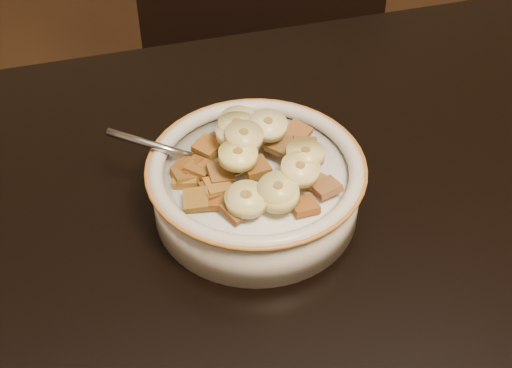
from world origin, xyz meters
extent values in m
cube|color=black|center=(0.18, 0.56, 0.44)|extent=(0.47, 0.47, 0.88)
cylinder|color=beige|center=(0.02, 0.17, 0.77)|extent=(0.17, 0.17, 0.04)
cylinder|color=white|center=(0.02, 0.17, 0.79)|extent=(0.14, 0.14, 0.00)
ellipsoid|color=#A1AAB7|center=(-0.01, 0.19, 0.80)|extent=(0.05, 0.05, 0.01)
cube|color=brown|center=(0.02, 0.16, 0.81)|extent=(0.02, 0.02, 0.01)
cube|color=brown|center=(-0.02, 0.15, 0.80)|extent=(0.02, 0.02, 0.01)
cube|color=brown|center=(-0.01, 0.21, 0.80)|extent=(0.03, 0.03, 0.01)
cube|color=brown|center=(0.06, 0.18, 0.80)|extent=(0.02, 0.02, 0.01)
cube|color=brown|center=(-0.03, 0.19, 0.80)|extent=(0.03, 0.03, 0.01)
cube|color=#984D1C|center=(0.04, 0.12, 0.80)|extent=(0.02, 0.02, 0.01)
cube|color=brown|center=(-0.04, 0.18, 0.80)|extent=(0.02, 0.02, 0.01)
cube|color=olive|center=(-0.02, 0.15, 0.80)|extent=(0.03, 0.03, 0.01)
cube|color=#905B25|center=(-0.02, 0.16, 0.80)|extent=(0.02, 0.02, 0.01)
cube|color=brown|center=(0.03, 0.21, 0.80)|extent=(0.03, 0.02, 0.01)
cube|color=brown|center=(-0.03, 0.15, 0.80)|extent=(0.03, 0.03, 0.01)
cube|color=brown|center=(-0.01, 0.17, 0.81)|extent=(0.02, 0.02, 0.01)
cube|color=brown|center=(-0.03, 0.18, 0.80)|extent=(0.03, 0.03, 0.01)
cube|color=olive|center=(-0.04, 0.18, 0.80)|extent=(0.03, 0.03, 0.01)
cube|color=#9D6326|center=(0.05, 0.22, 0.80)|extent=(0.03, 0.03, 0.01)
cube|color=brown|center=(0.02, 0.24, 0.80)|extent=(0.03, 0.03, 0.01)
cube|color=olive|center=(0.06, 0.14, 0.80)|extent=(0.03, 0.03, 0.01)
cube|color=brown|center=(0.04, 0.20, 0.81)|extent=(0.02, 0.02, 0.01)
cube|color=#935A33|center=(0.04, 0.19, 0.81)|extent=(0.03, 0.03, 0.01)
cube|color=olive|center=(-0.04, 0.15, 0.80)|extent=(0.02, 0.02, 0.01)
cube|color=#985423|center=(0.06, 0.21, 0.80)|extent=(0.03, 0.03, 0.01)
cube|color=brown|center=(-0.01, 0.13, 0.80)|extent=(0.03, 0.03, 0.01)
cube|color=#986035|center=(0.07, 0.13, 0.80)|extent=(0.02, 0.02, 0.01)
cube|color=#9C531A|center=(-0.01, 0.20, 0.80)|extent=(0.03, 0.03, 0.01)
cube|color=brown|center=(0.04, 0.18, 0.81)|extent=(0.03, 0.03, 0.01)
cylinder|color=#DED079|center=(0.00, 0.13, 0.81)|extent=(0.03, 0.03, 0.01)
cylinder|color=#FEEB79|center=(0.00, 0.16, 0.82)|extent=(0.04, 0.04, 0.01)
cylinder|color=#FFE9A0|center=(0.03, 0.19, 0.82)|extent=(0.03, 0.03, 0.02)
cylinder|color=#D6C26F|center=(0.03, 0.13, 0.81)|extent=(0.04, 0.04, 0.02)
cylinder|color=beige|center=(0.01, 0.20, 0.82)|extent=(0.03, 0.03, 0.01)
cylinder|color=#CDC381|center=(0.01, 0.20, 0.82)|extent=(0.04, 0.04, 0.01)
cylinder|color=#FFF0A5|center=(0.02, 0.22, 0.81)|extent=(0.04, 0.04, 0.01)
cylinder|color=#E3D377|center=(0.02, 0.13, 0.81)|extent=(0.03, 0.03, 0.01)
cylinder|color=#FFEB91|center=(0.05, 0.14, 0.82)|extent=(0.04, 0.04, 0.02)
cylinder|color=#E0CA7C|center=(0.00, 0.13, 0.81)|extent=(0.04, 0.04, 0.02)
cylinder|color=#E7CB78|center=(0.01, 0.18, 0.83)|extent=(0.04, 0.04, 0.01)
cylinder|color=#DDC16A|center=(0.06, 0.16, 0.82)|extent=(0.04, 0.04, 0.01)
camera|label=1|loc=(-0.09, -0.24, 1.19)|focal=50.00mm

